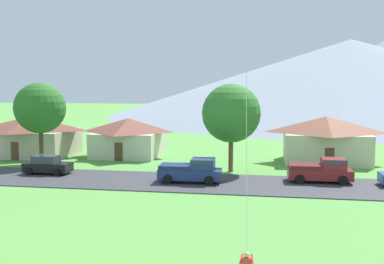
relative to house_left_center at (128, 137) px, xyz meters
The scene contains 10 objects.
road_strip 16.74m from the house_left_center, 51.48° to the right, with size 160.00×7.59×0.08m, color #38383D.
mountain_central_ridge 91.57m from the house_left_center, 64.97° to the left, with size 134.69×134.69×21.19m, color gray.
house_left_center is the anchor object (origin of this frame).
house_right_center 11.41m from the house_left_center, behind, with size 10.13×7.90×4.59m.
house_rightmost 21.90m from the house_left_center, ahead, with size 9.18×7.13×4.90m.
tree_near_left 14.90m from the house_left_center, 31.25° to the right, with size 5.50×5.50×8.29m.
tree_left_of_center 10.47m from the house_left_center, 136.79° to the right, with size 5.21×5.21×8.43m.
parked_car_black_mid_west 12.38m from the house_left_center, 109.01° to the right, with size 4.21×2.09×1.68m.
pickup_truck_navy_west_side 16.26m from the house_left_center, 53.62° to the right, with size 5.26×2.45×1.99m.
pickup_truck_maroon_east_side 23.18m from the house_left_center, 28.87° to the right, with size 5.26×2.45×1.99m.
Camera 1 is at (5.36, -4.33, 7.99)m, focal length 41.63 mm.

